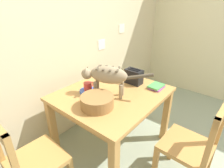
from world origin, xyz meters
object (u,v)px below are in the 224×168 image
Objects in this scene: saucer_bowl at (88,91)px; book_stack at (156,87)px; dining_table at (112,99)px; wooden_chair_far at (31,162)px; magazine at (113,76)px; wicker_basket at (97,101)px; cat at (106,76)px; toaster at (134,76)px; coffee_mug at (88,86)px; wooden_chair_near at (191,146)px.

book_stack is at bearing -42.24° from saucer_bowl.
dining_table is 1.18× the size of wooden_chair_far.
magazine is 0.60m from book_stack.
wicker_basket is (-0.31, -0.08, 0.15)m from dining_table.
cat is 0.99m from wooden_chair_far.
book_stack reaches higher than saucer_bowl.
dining_table is 5.82× the size of book_stack.
cat is (-0.08, 0.01, 0.31)m from dining_table.
magazine is 0.75m from wicker_basket.
book_stack is at bearing -98.59° from magazine.
cat is at bearing 145.73° from book_stack.
wicker_basket reaches higher than magazine.
saucer_bowl is at bearing 154.41° from toaster.
magazine is 1.33× the size of toaster.
magazine is (0.52, 0.08, -0.01)m from saucer_bowl.
wooden_chair_far is at bearing 174.65° from toaster.
toaster is at bearing -32.53° from cat.
coffee_mug reaches higher than wicker_basket.
coffee_mug is at bearing 130.02° from dining_table.
toaster is (-0.02, -0.33, 0.08)m from magazine.
wooden_chair_near reaches higher than coffee_mug.
toaster is at bearing -8.13° from dining_table.
book_stack is (0.40, -0.32, 0.11)m from dining_table.
wooden_chair_near is at bearing -78.55° from coffee_mug.
cat is at bearing 172.48° from toaster.
cat is 0.29m from wicker_basket.
cat is 2.52× the size of magazine.
wooden_chair_near is (-0.29, -0.82, -0.35)m from toaster.
coffee_mug is at bearing 101.85° from wooden_chair_far.
wicker_basket is at bearing -177.66° from toaster.
toaster reaches higher than dining_table.
dining_table is 1.67× the size of cat.
toaster is 1.33m from wooden_chair_far.
toaster is at bearing 2.34° from wicker_basket.
coffee_mug is (-0.08, 0.19, -0.15)m from cat.
wicker_basket is at bearing -117.98° from coffee_mug.
coffee_mug is 0.41× the size of wicker_basket.
wooden_chair_near is at bearing -106.46° from cat.
wicker_basket reaches higher than book_stack.
dining_table is 0.28m from saucer_bowl.
saucer_bowl is 0.19× the size of wooden_chair_far.
cat is 0.29m from saucer_bowl.
wooden_chair_far is at bearing -170.96° from coffee_mug.
wooden_chair_far is at bearing 175.66° from dining_table.
coffee_mug is 0.76m from book_stack.
saucer_bowl is at bearing 130.63° from dining_table.
wooden_chair_far reaches higher than toaster.
dining_table is 0.46m from magazine.
wooden_chair_far is (-1.30, -0.21, -0.27)m from magazine.
magazine is at bearing 37.95° from dining_table.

